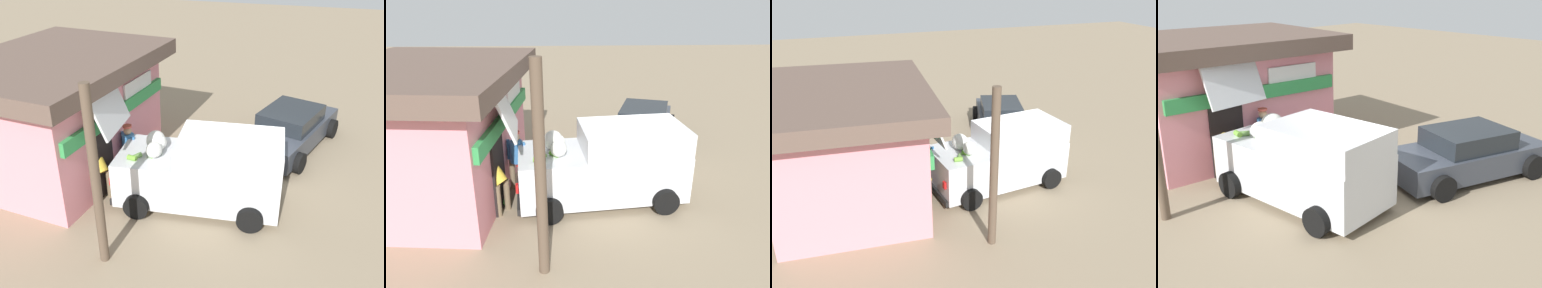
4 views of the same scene
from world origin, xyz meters
The scene contains 8 objects.
ground_plane centered at (0.00, 0.00, 0.00)m, with size 60.00×60.00×0.00m, color gray.
storefront_bar centered at (-0.76, 5.20, 1.75)m, with size 6.28×5.02×3.35m.
delivery_van centered at (-1.44, 0.84, 0.96)m, with size 2.49×4.66×3.03m.
parked_sedan centered at (2.42, -0.96, 0.60)m, with size 4.51×3.07×1.27m.
vendor_standing centered at (-0.95, 3.12, 0.95)m, with size 0.46×0.51×1.66m.
customer_bending centered at (-1.97, 3.50, 0.85)m, with size 0.65×0.71×1.43m.
unloaded_banana_pile centered at (-1.75, 3.82, 0.19)m, with size 0.69×0.78×0.43m.
paint_bucket centered at (1.19, 2.18, 0.17)m, with size 0.29×0.29×0.34m, color #BF3F33.
Camera 4 is at (-7.64, -6.82, 4.92)m, focal length 44.00 mm.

